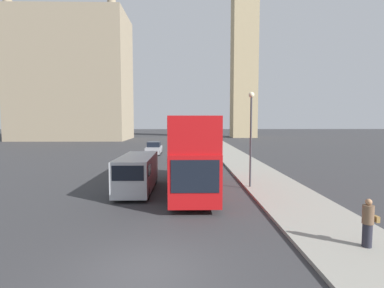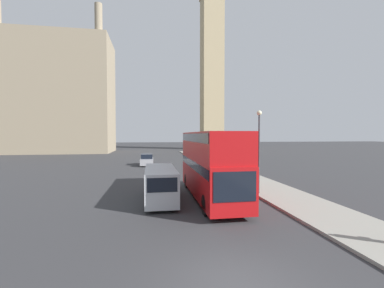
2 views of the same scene
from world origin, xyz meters
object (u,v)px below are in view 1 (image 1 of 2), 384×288
(clock_tower, at_px, (245,9))
(white_van, at_px, (137,172))
(pedestrian, at_px, (368,223))
(red_double_decker_bus, at_px, (193,150))
(parked_sedan, at_px, (154,149))
(street_lamp, at_px, (251,125))

(clock_tower, relative_size, white_van, 10.87)
(clock_tower, height_order, white_van, clock_tower)
(clock_tower, bearing_deg, pedestrian, -97.43)
(clock_tower, relative_size, pedestrian, 39.33)
(red_double_decker_bus, bearing_deg, pedestrian, -57.70)
(white_van, height_order, pedestrian, white_van)
(parked_sedan, bearing_deg, red_double_decker_bus, -77.31)
(red_double_decker_bus, xyz_separation_m, pedestrian, (5.66, -8.96, -1.60))
(pedestrian, distance_m, street_lamp, 9.97)
(white_van, distance_m, pedestrian, 12.57)
(red_double_decker_bus, relative_size, parked_sedan, 2.24)
(red_double_decker_bus, distance_m, parked_sedan, 21.13)
(street_lamp, height_order, parked_sedan, street_lamp)
(street_lamp, xyz_separation_m, parked_sedan, (-8.33, 20.23, -3.34))
(clock_tower, xyz_separation_m, parked_sedan, (-19.36, -40.10, -32.27))
(white_van, xyz_separation_m, street_lamp, (7.15, 0.61, 2.89))
(clock_tower, xyz_separation_m, red_double_decker_bus, (-14.74, -60.64, -30.44))
(parked_sedan, bearing_deg, clock_tower, 64.23)
(red_double_decker_bus, xyz_separation_m, white_van, (-3.44, -0.31, -1.37))
(white_van, relative_size, pedestrian, 3.62)
(clock_tower, distance_m, parked_sedan, 54.99)
(clock_tower, distance_m, pedestrian, 77.15)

